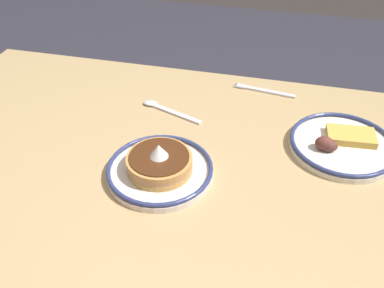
# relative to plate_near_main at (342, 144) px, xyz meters

# --- Properties ---
(dining_table) EXTENTS (1.45, 0.89, 0.74)m
(dining_table) POSITION_rel_plate_near_main_xyz_m (0.36, 0.15, -0.10)
(dining_table) COLOR tan
(dining_table) RESTS_ON ground_plane
(plate_near_main) EXTENTS (0.25, 0.25, 0.05)m
(plate_near_main) POSITION_rel_plate_near_main_xyz_m (0.00, 0.00, 0.00)
(plate_near_main) COLOR silver
(plate_near_main) RESTS_ON dining_table
(plate_center_pancakes) EXTENTS (0.24, 0.24, 0.08)m
(plate_center_pancakes) POSITION_rel_plate_near_main_xyz_m (0.40, 0.19, 0.01)
(plate_center_pancakes) COLOR silver
(plate_center_pancakes) RESTS_ON dining_table
(fork_far) EXTENTS (0.18, 0.04, 0.01)m
(fork_far) POSITION_rel_plate_near_main_xyz_m (0.21, -0.22, -0.01)
(fork_far) COLOR silver
(fork_far) RESTS_ON dining_table
(tea_spoon) EXTENTS (0.18, 0.08, 0.01)m
(tea_spoon) POSITION_rel_plate_near_main_xyz_m (0.46, -0.06, -0.01)
(tea_spoon) COLOR silver
(tea_spoon) RESTS_ON dining_table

